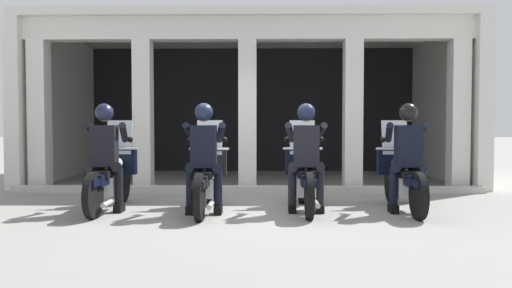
# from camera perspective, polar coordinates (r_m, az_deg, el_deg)

# --- Properties ---
(ground_plane) EXTENTS (80.00, 80.00, 0.00)m
(ground_plane) POSITION_cam_1_polar(r_m,az_deg,el_deg) (10.66, 0.25, -4.65)
(ground_plane) COLOR gray
(station_building) EXTENTS (9.38, 4.58, 3.53)m
(station_building) POSITION_cam_1_polar(r_m,az_deg,el_deg) (12.18, -0.62, 6.56)
(station_building) COLOR black
(station_building) RESTS_ON ground
(kerb_strip) EXTENTS (8.88, 0.24, 0.12)m
(kerb_strip) POSITION_cam_1_polar(r_m,az_deg,el_deg) (9.44, -1.06, -5.19)
(kerb_strip) COLOR #B7B5AD
(kerb_strip) RESTS_ON ground
(motorcycle_far_left) EXTENTS (0.62, 2.04, 1.35)m
(motorcycle_far_left) POSITION_cam_1_polar(r_m,az_deg,el_deg) (7.89, -16.18, -3.52)
(motorcycle_far_left) COLOR black
(motorcycle_far_left) RESTS_ON ground
(police_officer_far_left) EXTENTS (0.63, 0.61, 1.58)m
(police_officer_far_left) POSITION_cam_1_polar(r_m,az_deg,el_deg) (7.59, -16.86, -0.44)
(police_officer_far_left) COLOR black
(police_officer_far_left) RESTS_ON ground
(motorcycle_center_left) EXTENTS (0.62, 2.04, 1.35)m
(motorcycle_center_left) POSITION_cam_1_polar(r_m,az_deg,el_deg) (7.45, -5.67, -3.78)
(motorcycle_center_left) COLOR black
(motorcycle_center_left) RESTS_ON ground
(police_officer_center_left) EXTENTS (0.63, 0.61, 1.58)m
(police_officer_center_left) POSITION_cam_1_polar(r_m,az_deg,el_deg) (7.14, -5.95, -0.52)
(police_officer_center_left) COLOR black
(police_officer_center_left) RESTS_ON ground
(motorcycle_center_right) EXTENTS (0.62, 2.04, 1.35)m
(motorcycle_center_right) POSITION_cam_1_polar(r_m,az_deg,el_deg) (7.57, 5.56, -3.68)
(motorcycle_center_right) COLOR black
(motorcycle_center_right) RESTS_ON ground
(police_officer_center_right) EXTENTS (0.63, 0.61, 1.58)m
(police_officer_center_right) POSITION_cam_1_polar(r_m,az_deg,el_deg) (7.25, 5.74, -0.47)
(police_officer_center_right) COLOR black
(police_officer_center_right) RESTS_ON ground
(motorcycle_far_right) EXTENTS (0.62, 2.04, 1.35)m
(motorcycle_far_right) POSITION_cam_1_polar(r_m,az_deg,el_deg) (7.82, 16.33, -3.57)
(motorcycle_far_right) COLOR black
(motorcycle_far_right) RESTS_ON ground
(police_officer_far_right) EXTENTS (0.63, 0.61, 1.58)m
(police_officer_far_right) POSITION_cam_1_polar(r_m,az_deg,el_deg) (7.51, 16.93, -0.46)
(police_officer_far_right) COLOR black
(police_officer_far_right) RESTS_ON ground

